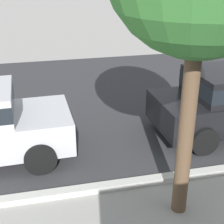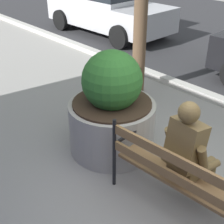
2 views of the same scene
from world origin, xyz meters
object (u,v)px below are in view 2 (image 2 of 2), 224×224
parked_car_silver (107,5)px  concrete_planter (112,112)px  park_bench (186,177)px  bronze_statue_seated (193,156)px

parked_car_silver → concrete_planter: bearing=-41.1°
concrete_planter → parked_car_silver: bearing=138.9°
park_bench → concrete_planter: concrete_planter is taller
park_bench → bronze_statue_seated: bearing=109.3°
park_bench → parked_car_silver: (-6.13, 4.37, 0.30)m
concrete_planter → parked_car_silver: (-4.67, 4.07, 0.23)m
bronze_statue_seated → parked_car_silver: 7.35m
concrete_planter → bronze_statue_seated: bearing=-3.5°
concrete_planter → parked_car_silver: 6.20m
concrete_planter → parked_car_silver: size_ratio=0.36×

